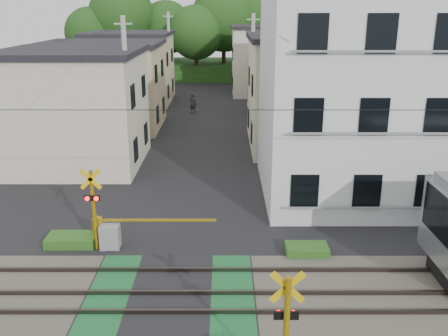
{
  "coord_description": "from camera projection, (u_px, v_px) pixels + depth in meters",
  "views": [
    {
      "loc": [
        1.65,
        -12.83,
        8.4
      ],
      "look_at": [
        1.64,
        5.0,
        2.63
      ],
      "focal_mm": 40.0,
      "sensor_mm": 36.0,
      "label": 1
    }
  ],
  "objects": [
    {
      "name": "ground",
      "position": [
        169.0,
        304.0,
        14.8
      ],
      "size": [
        120.0,
        120.0,
        0.0
      ],
      "primitive_type": "plane",
      "color": "black"
    },
    {
      "name": "track_bed",
      "position": [
        169.0,
        303.0,
        14.78
      ],
      "size": [
        120.0,
        120.0,
        0.14
      ],
      "color": "#47423A",
      "rests_on": "ground"
    },
    {
      "name": "crossing_signal_far",
      "position": [
        107.0,
        230.0,
        18.05
      ],
      "size": [
        4.74,
        0.65,
        3.09
      ],
      "color": "yellow",
      "rests_on": "ground"
    },
    {
      "name": "apartment_block",
      "position": [
        377.0,
        94.0,
        22.39
      ],
      "size": [
        10.2,
        8.36,
        9.3
      ],
      "color": "silver",
      "rests_on": "ground"
    },
    {
      "name": "houses_row",
      "position": [
        206.0,
        77.0,
        38.46
      ],
      "size": [
        22.07,
        31.35,
        6.8
      ],
      "color": "beige",
      "rests_on": "ground"
    },
    {
      "name": "tree_hill",
      "position": [
        212.0,
        33.0,
        59.65
      ],
      "size": [
        40.0,
        12.59,
        11.35
      ],
      "color": "#204617",
      "rests_on": "ground"
    },
    {
      "name": "catenary",
      "position": [
        382.0,
        187.0,
        13.69
      ],
      "size": [
        60.0,
        5.04,
        7.0
      ],
      "color": "#2D2D33",
      "rests_on": "ground"
    },
    {
      "name": "utility_poles",
      "position": [
        186.0,
        71.0,
        35.43
      ],
      "size": [
        7.9,
        42.0,
        8.0
      ],
      "color": "#A5A5A0",
      "rests_on": "ground"
    },
    {
      "name": "pedestrian",
      "position": [
        193.0,
        103.0,
        41.07
      ],
      "size": [
        0.72,
        0.6,
        1.67
      ],
      "primitive_type": "imported",
      "rotation": [
        0.0,
        0.0,
        2.74
      ],
      "color": "#2D2E39",
      "rests_on": "ground"
    },
    {
      "name": "weed_patches",
      "position": [
        228.0,
        300.0,
        14.65
      ],
      "size": [
        10.25,
        8.8,
        0.4
      ],
      "color": "#2D5E1E",
      "rests_on": "ground"
    }
  ]
}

